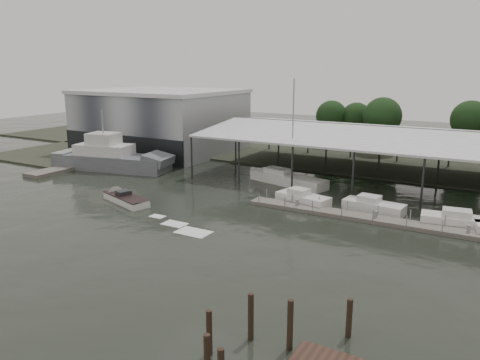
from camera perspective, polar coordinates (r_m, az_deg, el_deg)
The scene contains 14 objects.
ground at distance 43.25m, azimuth -5.71°, elevation -5.76°, with size 200.00×200.00×0.00m, color black.
land_strip_far at distance 80.01m, azimuth 12.09°, elevation 3.14°, with size 140.00×30.00×0.30m.
land_strip_west at distance 90.92m, azimuth -15.28°, elevation 4.20°, with size 20.00×40.00×0.30m.
storage_warehouse at distance 82.14m, azimuth -9.57°, elevation 7.18°, with size 24.50×20.50×10.50m.
covered_boat_shed at distance 61.93m, azimuth 23.34°, elevation 4.95°, with size 58.24×24.00×6.96m.
trawler_dock at distance 72.96m, azimuth -18.59°, elevation 1.83°, with size 3.00×18.00×0.50m.
floating_dock at distance 46.14m, azimuth 17.34°, elevation -4.81°, with size 28.00×2.00×1.40m.
grey_trawler at distance 68.99m, azimuth -15.36°, elevation 2.54°, with size 18.09×8.33×8.84m.
white_sailboat at distance 58.67m, azimuth 5.75°, elevation 0.12°, with size 10.85×5.16×13.16m.
speedboat_underway at distance 52.46m, azimuth -14.04°, elevation -2.16°, with size 17.81×7.41×2.00m.
moored_cruiser_0 at distance 50.41m, azimuth 7.62°, elevation -2.25°, with size 6.19×3.40×1.70m.
moored_cruiser_1 at distance 49.22m, azimuth 15.92°, elevation -3.06°, with size 6.23×2.80×1.70m.
moored_cruiser_2 at distance 47.30m, azimuth 25.37°, elevation -4.57°, with size 7.27×2.99×1.70m.
mooring_pilings at distance 24.67m, azimuth 1.96°, elevation -19.12°, with size 5.99×8.04×3.43m.
Camera 1 is at (24.00, -32.98, 14.37)m, focal length 35.00 mm.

